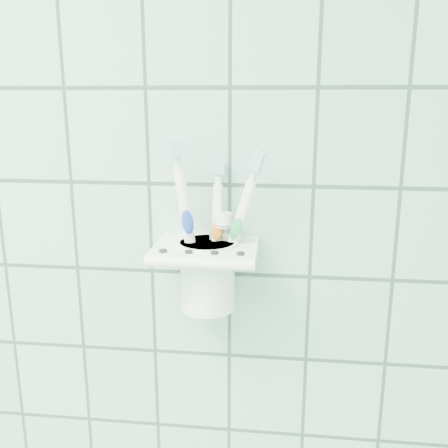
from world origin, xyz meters
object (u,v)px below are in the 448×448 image
Objects in this scene: toothbrush_pink at (198,223)px; toothbrush_blue at (214,234)px; cup at (208,272)px; toothbrush_orange at (214,224)px; holder_bracket at (206,252)px; toothpaste_tube at (218,250)px.

toothbrush_blue is at bearing -30.71° from toothbrush_pink.
cup is 0.07m from toothbrush_orange.
holder_bracket is 0.04m from toothbrush_pink.
toothbrush_orange is at bearing 82.94° from toothbrush_blue.
holder_bracket is at bearing -120.93° from toothpaste_tube.
toothbrush_orange is at bearing -131.81° from toothpaste_tube.
holder_bracket is 0.61× the size of toothbrush_pink.
toothbrush_blue is at bearing -49.37° from cup.
toothbrush_pink is at bearing -157.53° from holder_bracket.
holder_bracket and cup have the same top height.
cup is at bearing 118.31° from toothbrush_blue.
holder_bracket is 0.04m from toothbrush_orange.
toothbrush_pink is 0.02m from toothbrush_blue.
holder_bracket is 0.03m from toothbrush_blue.
cup is at bearing -127.12° from toothpaste_tube.
toothbrush_orange reaches higher than holder_bracket.
toothbrush_blue is (0.02, -0.00, -0.01)m from toothbrush_pink.
toothpaste_tube is at bearing 70.81° from toothbrush_blue.
toothpaste_tube is (0.02, 0.02, -0.04)m from toothbrush_pink.
toothbrush_orange reaches higher than toothpaste_tube.
toothbrush_pink is (-0.01, -0.01, 0.07)m from cup.
holder_bracket is 1.10× the size of toothpaste_tube.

